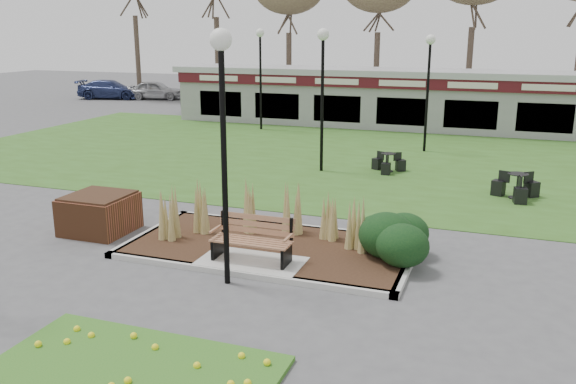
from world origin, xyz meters
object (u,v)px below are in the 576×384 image
(lamp_post_mid_left, at_px, (222,103))
(lamp_post_far_left, at_px, (260,57))
(brick_planter, at_px, (99,213))
(park_bench, at_px, (253,238))
(bistro_set_d, at_px, (517,190))
(car_black, at_px, (219,102))
(lamp_post_far_right, at_px, (429,67))
(car_silver, at_px, (156,90))
(lamp_post_mid_right, at_px, (323,69))
(car_blue, at_px, (110,89))
(bistro_set_b, at_px, (388,165))
(food_pavilion, at_px, (407,99))

(lamp_post_mid_left, relative_size, lamp_post_far_left, 1.00)
(brick_planter, bearing_deg, park_bench, -9.69)
(bistro_set_d, bearing_deg, car_black, 140.39)
(lamp_post_far_right, bearing_deg, car_silver, 147.75)
(lamp_post_far_left, distance_m, bistro_set_d, 15.49)
(lamp_post_mid_right, relative_size, lamp_post_far_right, 1.05)
(brick_planter, bearing_deg, bistro_set_d, 34.56)
(lamp_post_mid_right, relative_size, car_blue, 1.06)
(brick_planter, bearing_deg, car_silver, 119.03)
(lamp_post_mid_right, relative_size, lamp_post_far_left, 1.00)
(lamp_post_mid_left, xyz_separation_m, lamp_post_far_left, (-6.55, 17.80, 0.01))
(lamp_post_far_right, relative_size, car_black, 0.99)
(car_black, bearing_deg, lamp_post_mid_left, -138.04)
(bistro_set_d, bearing_deg, bistro_set_b, 152.43)
(lamp_post_far_right, relative_size, car_silver, 1.20)
(lamp_post_far_right, bearing_deg, car_blue, 152.89)
(bistro_set_d, distance_m, car_blue, 32.95)
(lamp_post_mid_left, distance_m, bistro_set_d, 10.52)
(bistro_set_b, distance_m, car_black, 16.35)
(car_silver, xyz_separation_m, car_black, (7.90, -5.94, 0.11))
(lamp_post_mid_right, height_order, car_black, lamp_post_mid_right)
(brick_planter, relative_size, car_blue, 0.33)
(lamp_post_far_right, xyz_separation_m, car_black, (-12.64, 7.02, -2.61))
(lamp_post_mid_right, relative_size, car_black, 1.04)
(food_pavilion, relative_size, bistro_set_d, 17.77)
(bistro_set_b, xyz_separation_m, car_black, (-11.93, 11.16, 0.54))
(car_black, relative_size, car_blue, 1.02)
(brick_planter, relative_size, lamp_post_far_left, 0.31)
(lamp_post_mid_right, xyz_separation_m, car_black, (-9.71, 11.82, -2.77))
(lamp_post_far_right, relative_size, car_blue, 1.01)
(lamp_post_far_right, height_order, bistro_set_d, lamp_post_far_right)
(lamp_post_mid_left, relative_size, lamp_post_far_right, 1.05)
(lamp_post_far_right, height_order, car_blue, lamp_post_far_right)
(bistro_set_b, xyz_separation_m, bistro_set_d, (4.21, -2.20, 0.03))
(food_pavilion, distance_m, car_silver, 20.07)
(lamp_post_mid_left, xyz_separation_m, car_blue, (-21.91, 26.95, -2.87))
(park_bench, distance_m, lamp_post_far_left, 18.27)
(food_pavilion, distance_m, lamp_post_far_left, 7.58)
(park_bench, xyz_separation_m, car_silver, (-18.80, 26.70, 0.07))
(lamp_post_mid_right, xyz_separation_m, lamp_post_far_left, (-5.47, 7.82, 0.00))
(food_pavilion, height_order, car_blue, food_pavilion)
(bistro_set_b, bearing_deg, lamp_post_mid_right, -163.47)
(brick_planter, distance_m, lamp_post_mid_left, 5.57)
(lamp_post_far_left, bearing_deg, lamp_post_mid_right, -55.01)
(bistro_set_b, height_order, car_black, car_black)
(brick_planter, height_order, lamp_post_far_right, lamp_post_far_right)
(lamp_post_far_left, xyz_separation_m, car_black, (-4.23, 4.00, -2.77))
(lamp_post_far_left, bearing_deg, car_blue, 149.21)
(brick_planter, height_order, lamp_post_mid_left, lamp_post_mid_left)
(brick_planter, relative_size, bistro_set_d, 1.08)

